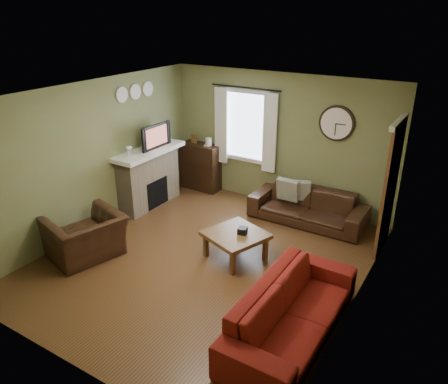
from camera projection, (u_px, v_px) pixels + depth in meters
The scene contains 31 objects.
floor at pixel (205, 260), 6.91m from camera, with size 4.60×5.20×0.00m, color #513219.
ceiling at pixel (202, 95), 5.89m from camera, with size 4.60×5.20×0.00m, color white.
wall_left at pixel (93, 158), 7.51m from camera, with size 0.00×5.20×2.60m, color olive.
wall_right at pixel (361, 222), 5.29m from camera, with size 0.00×5.20×2.60m, color olive.
wall_back at pixel (279, 141), 8.43m from camera, with size 4.60×0.00×2.60m, color olive.
wall_front at pixel (59, 268), 4.36m from camera, with size 4.60×0.00×2.60m, color olive.
fireplace at pixel (149, 179), 8.61m from camera, with size 0.40×1.40×1.10m, color gray.
firebox at pixel (157, 193), 8.61m from camera, with size 0.04×0.60×0.55m, color black.
mantel at pixel (148, 151), 8.36m from camera, with size 0.58×1.60×0.08m, color white.
tv at pixel (153, 139), 8.38m from camera, with size 0.60×0.08×0.35m, color black.
tv_screen at pixel (156, 136), 8.32m from camera, with size 0.02×0.62×0.36m, color #994C3F.
medallion_left at pixel (122, 95), 7.75m from camera, with size 0.28×0.28×0.03m, color white.
medallion_mid at pixel (135, 92), 8.02m from camera, with size 0.28×0.28×0.03m, color white.
medallion_right at pixel (148, 89), 8.29m from camera, with size 0.28×0.28×0.03m, color white.
window_pane at pixel (247, 126), 8.68m from camera, with size 1.00×0.02×1.30m, color silver, non-canonical shape.
curtain_rod at pixel (245, 88), 8.29m from camera, with size 0.03×0.03×1.50m, color black.
curtain_left at pixel (221, 126), 8.88m from camera, with size 0.28×0.04×1.55m, color silver.
curtain_right at pixel (270, 134), 8.35m from camera, with size 0.28×0.04×1.55m, color silver.
wall_clock at pixel (336, 124), 7.67m from camera, with size 0.64×0.06×0.64m, color white, non-canonical shape.
door at pixel (390, 190), 6.85m from camera, with size 0.05×0.90×2.10m, color brown.
bookshelf at pixel (201, 167), 9.42m from camera, with size 0.85×0.36×1.01m, color black, non-canonical shape.
book at pixel (205, 147), 9.19m from camera, with size 0.16×0.22×0.02m, color brown.
sofa_brown at pixel (308, 206), 8.02m from camera, with size 2.11×0.82×0.62m, color black.
pillow_left at pixel (300, 190), 8.10m from camera, with size 0.38×0.11×0.38m, color gray.
pillow_right at pixel (288, 190), 8.13m from camera, with size 0.41×0.12×0.41m, color gray.
sofa_red at pixel (292, 311), 5.24m from camera, with size 2.31×0.90×0.67m, color maroon.
armchair at pixel (85, 237), 6.88m from camera, with size 1.09×0.95×0.71m, color black.
coffee_table at pixel (235, 245), 6.89m from camera, with size 0.83×0.83×0.44m, color brown, non-canonical shape.
tissue_box at pixel (242, 236), 6.81m from camera, with size 0.13×0.13×0.10m, color black.
wine_glass_a at pixel (128, 152), 7.86m from camera, with size 0.07×0.07×0.21m, color white, non-canonical shape.
wine_glass_b at pixel (130, 151), 7.90m from camera, with size 0.07×0.07×0.20m, color white, non-canonical shape.
Camera 1 is at (3.35, -4.89, 3.72)m, focal length 35.00 mm.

